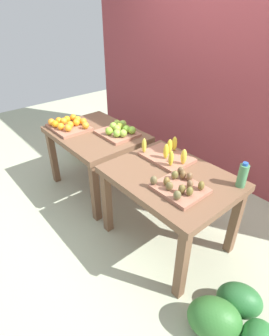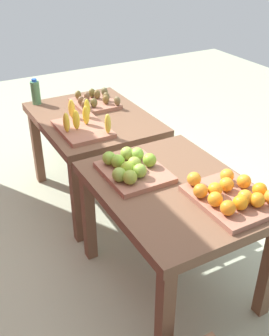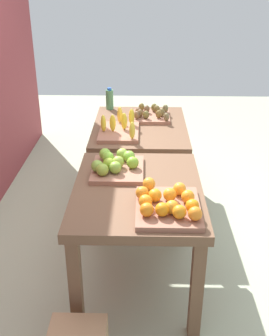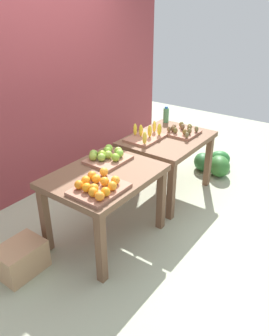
% 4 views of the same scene
% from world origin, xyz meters
% --- Properties ---
extents(ground_plane, '(8.00, 8.00, 0.00)m').
position_xyz_m(ground_plane, '(0.00, 0.00, 0.00)').
color(ground_plane, '#ABB494').
extents(back_wall, '(4.40, 0.12, 3.00)m').
position_xyz_m(back_wall, '(0.00, 1.35, 1.50)').
color(back_wall, '#8F373D').
rests_on(back_wall, ground_plane).
extents(display_table_left, '(1.04, 0.80, 0.73)m').
position_xyz_m(display_table_left, '(-0.56, 0.00, 0.62)').
color(display_table_left, brown).
rests_on(display_table_left, ground_plane).
extents(display_table_right, '(1.04, 0.80, 0.73)m').
position_xyz_m(display_table_right, '(0.56, 0.00, 0.62)').
color(display_table_right, brown).
rests_on(display_table_right, ground_plane).
extents(orange_bin, '(0.45, 0.38, 0.11)m').
position_xyz_m(orange_bin, '(-0.83, -0.17, 0.77)').
color(orange_bin, '#A16952').
rests_on(orange_bin, display_table_left).
extents(apple_bin, '(0.40, 0.35, 0.11)m').
position_xyz_m(apple_bin, '(-0.34, 0.15, 0.77)').
color(apple_bin, '#A16952').
rests_on(apple_bin, display_table_left).
extents(banana_crate, '(0.44, 0.32, 0.17)m').
position_xyz_m(banana_crate, '(0.35, 0.16, 0.77)').
color(banana_crate, '#A16952').
rests_on(banana_crate, display_table_right).
extents(kiwi_bin, '(0.37, 0.33, 0.10)m').
position_xyz_m(kiwi_bin, '(0.74, -0.10, 0.76)').
color(kiwi_bin, '#A16952').
rests_on(kiwi_bin, display_table_right).
extents(water_bottle, '(0.07, 0.07, 0.21)m').
position_xyz_m(water_bottle, '(1.01, 0.29, 0.82)').
color(water_bottle, '#4C8C59').
rests_on(water_bottle, display_table_right).
extents(watermelon_pile, '(0.66, 0.66, 0.28)m').
position_xyz_m(watermelon_pile, '(1.43, -0.27, 0.13)').
color(watermelon_pile, '#2A7433').
rests_on(watermelon_pile, ground_plane).
extents(cardboard_produce_box, '(0.40, 0.30, 0.27)m').
position_xyz_m(cardboard_produce_box, '(-1.35, 0.30, 0.14)').
color(cardboard_produce_box, tan).
rests_on(cardboard_produce_box, ground_plane).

